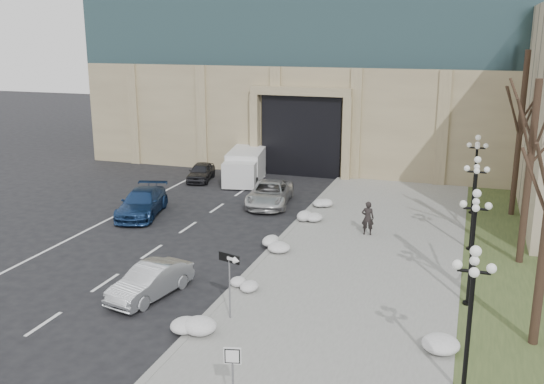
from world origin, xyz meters
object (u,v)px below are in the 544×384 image
(lamppost_b, at_px, (474,232))
(lamppost_c, at_px, (475,191))
(one_way_sign, at_px, (233,267))
(car_c, at_px, (142,203))
(car_d, at_px, (270,193))
(car_e, at_px, (201,172))
(lamppost_d, at_px, (476,164))
(car_b, at_px, (150,281))
(box_truck, at_px, (246,166))
(keep_sign, at_px, (233,368))
(lamppost_a, at_px, (471,302))
(pedestrian, at_px, (368,218))

(lamppost_b, relative_size, lamppost_c, 1.00)
(one_way_sign, bearing_deg, car_c, 150.23)
(car_c, bearing_deg, car_d, 21.24)
(car_e, relative_size, lamppost_d, 0.80)
(car_b, distance_m, car_e, 19.93)
(box_truck, bearing_deg, car_c, -115.23)
(car_c, xyz_separation_m, keep_sign, (12.36, -16.39, 0.89))
(lamppost_c, bearing_deg, keep_sign, -110.39)
(lamppost_a, height_order, lamppost_b, same)
(car_c, height_order, one_way_sign, one_way_sign)
(lamppost_c, bearing_deg, lamppost_d, 90.00)
(one_way_sign, bearing_deg, lamppost_a, 1.21)
(box_truck, xyz_separation_m, lamppost_b, (15.76, -17.09, 2.04))
(lamppost_b, bearing_deg, car_d, 136.79)
(car_b, distance_m, one_way_sign, 4.41)
(lamppost_b, bearing_deg, lamppost_c, 90.00)
(car_b, height_order, lamppost_b, lamppost_b)
(car_b, distance_m, lamppost_b, 12.84)
(car_b, distance_m, keep_sign, 9.06)
(car_b, distance_m, lamppost_d, 20.37)
(one_way_sign, relative_size, lamppost_c, 0.56)
(car_b, xyz_separation_m, car_e, (-6.51, 18.84, -0.02))
(car_e, relative_size, keep_sign, 1.69)
(car_e, bearing_deg, lamppost_b, -51.61)
(box_truck, relative_size, lamppost_a, 1.47)
(box_truck, relative_size, lamppost_c, 1.47)
(box_truck, bearing_deg, lamppost_c, -45.04)
(car_b, relative_size, one_way_sign, 1.54)
(car_d, height_order, keep_sign, keep_sign)
(car_b, height_order, car_c, car_c)
(car_e, xyz_separation_m, pedestrian, (13.56, -8.60, 0.38))
(car_e, distance_m, lamppost_a, 29.17)
(one_way_sign, height_order, lamppost_b, lamppost_b)
(one_way_sign, height_order, lamppost_d, lamppost_d)
(lamppost_a, relative_size, lamppost_b, 1.00)
(lamppost_a, bearing_deg, lamppost_d, 90.00)
(car_c, distance_m, lamppost_d, 19.52)
(pedestrian, xyz_separation_m, lamppost_b, (5.17, -7.13, 2.05))
(keep_sign, distance_m, lamppost_a, 6.90)
(keep_sign, bearing_deg, lamppost_a, 13.77)
(car_e, xyz_separation_m, box_truck, (2.97, 1.37, 0.39))
(lamppost_a, bearing_deg, lamppost_b, 90.00)
(car_b, relative_size, car_c, 0.78)
(car_e, distance_m, pedestrian, 16.06)
(car_c, bearing_deg, lamppost_d, 4.92)
(lamppost_d, bearing_deg, car_d, -171.68)
(car_e, relative_size, one_way_sign, 1.43)
(lamppost_a, distance_m, lamppost_c, 13.00)
(car_b, bearing_deg, box_truck, 111.35)
(pedestrian, height_order, lamppost_d, lamppost_d)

